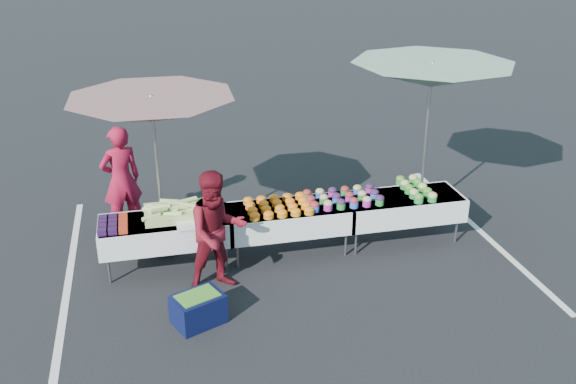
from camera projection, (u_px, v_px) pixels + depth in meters
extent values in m
plane|color=black|center=(288.00, 252.00, 9.77)|extent=(80.00, 80.00, 0.00)
cube|color=silver|center=(69.00, 277.00, 9.11)|extent=(0.10, 5.00, 0.00)
cube|color=silver|center=(479.00, 230.00, 10.44)|extent=(0.10, 5.00, 0.00)
cube|color=white|center=(165.00, 221.00, 9.10)|extent=(1.80, 0.75, 0.04)
cube|color=white|center=(166.00, 231.00, 9.17)|extent=(1.86, 0.81, 0.36)
cylinder|color=slate|center=(109.00, 271.00, 8.89)|extent=(0.04, 0.04, 0.39)
cylinder|color=slate|center=(110.00, 251.00, 9.41)|extent=(0.04, 0.04, 0.39)
cylinder|color=slate|center=(226.00, 257.00, 9.23)|extent=(0.04, 0.04, 0.39)
cylinder|color=slate|center=(221.00, 239.00, 9.75)|extent=(0.04, 0.04, 0.39)
cube|color=white|center=(288.00, 209.00, 9.48)|extent=(1.80, 0.75, 0.04)
cube|color=white|center=(288.00, 218.00, 9.54)|extent=(1.86, 0.81, 0.36)
cylinder|color=slate|center=(237.00, 256.00, 9.26)|extent=(0.04, 0.04, 0.39)
cylinder|color=slate|center=(231.00, 237.00, 9.79)|extent=(0.04, 0.04, 0.39)
cylinder|color=slate|center=(346.00, 244.00, 9.60)|extent=(0.04, 0.04, 0.39)
cylinder|color=slate|center=(334.00, 226.00, 10.13)|extent=(0.04, 0.04, 0.39)
cube|color=white|center=(402.00, 197.00, 9.85)|extent=(1.80, 0.75, 0.04)
cube|color=white|center=(401.00, 207.00, 9.92)|extent=(1.86, 0.81, 0.36)
cylinder|color=slate|center=(356.00, 243.00, 9.64)|extent=(0.04, 0.04, 0.39)
cylinder|color=slate|center=(344.00, 225.00, 10.16)|extent=(0.04, 0.04, 0.39)
cylinder|color=slate|center=(456.00, 231.00, 9.98)|extent=(0.04, 0.04, 0.39)
cylinder|color=slate|center=(439.00, 215.00, 10.50)|extent=(0.04, 0.04, 0.39)
cube|color=black|center=(102.00, 232.00, 8.66)|extent=(0.12, 0.12, 0.08)
cube|color=black|center=(102.00, 227.00, 8.79)|extent=(0.12, 0.12, 0.08)
cube|color=black|center=(103.00, 223.00, 8.91)|extent=(0.12, 0.12, 0.08)
cube|color=black|center=(103.00, 219.00, 9.04)|extent=(0.12, 0.12, 0.08)
cube|color=black|center=(113.00, 231.00, 8.69)|extent=(0.12, 0.12, 0.08)
cube|color=black|center=(113.00, 226.00, 8.82)|extent=(0.12, 0.12, 0.08)
cube|color=black|center=(113.00, 222.00, 8.94)|extent=(0.12, 0.12, 0.08)
cube|color=black|center=(113.00, 218.00, 9.07)|extent=(0.12, 0.12, 0.08)
cube|color=#A22211|center=(123.00, 230.00, 8.72)|extent=(0.12, 0.12, 0.08)
cube|color=#A22211|center=(123.00, 225.00, 8.85)|extent=(0.12, 0.12, 0.08)
cube|color=#A22211|center=(123.00, 221.00, 8.97)|extent=(0.12, 0.12, 0.08)
cube|color=#A22211|center=(123.00, 217.00, 9.10)|extent=(0.12, 0.12, 0.08)
cube|color=#94AF59|center=(182.00, 212.00, 9.17)|extent=(1.05, 0.55, 0.14)
cylinder|color=#94AF59|center=(202.00, 203.00, 9.35)|extent=(0.27, 0.09, 0.10)
cylinder|color=#94AF59|center=(154.00, 207.00, 9.08)|extent=(0.27, 0.14, 0.07)
cylinder|color=#94AF59|center=(190.00, 205.00, 9.03)|extent=(0.27, 0.14, 0.09)
cylinder|color=#94AF59|center=(151.00, 211.00, 9.09)|extent=(0.27, 0.15, 0.10)
cylinder|color=#94AF59|center=(169.00, 209.00, 9.04)|extent=(0.27, 0.15, 0.08)
cylinder|color=#94AF59|center=(178.00, 203.00, 9.14)|extent=(0.27, 0.10, 0.10)
cylinder|color=#94AF59|center=(179.00, 207.00, 9.03)|extent=(0.27, 0.07, 0.08)
cylinder|color=#94AF59|center=(173.00, 214.00, 8.94)|extent=(0.27, 0.14, 0.09)
cylinder|color=#94AF59|center=(169.00, 201.00, 9.27)|extent=(0.27, 0.12, 0.08)
cylinder|color=#94AF59|center=(213.00, 203.00, 9.32)|extent=(0.27, 0.16, 0.08)
cylinder|color=#94AF59|center=(159.00, 209.00, 9.03)|extent=(0.27, 0.11, 0.07)
cylinder|color=#94AF59|center=(177.00, 217.00, 8.93)|extent=(0.27, 0.10, 0.07)
cylinder|color=#94AF59|center=(188.00, 200.00, 9.27)|extent=(0.27, 0.12, 0.08)
cylinder|color=#94AF59|center=(151.00, 217.00, 8.85)|extent=(0.27, 0.15, 0.08)
cylinder|color=#94AF59|center=(157.00, 206.00, 9.08)|extent=(0.27, 0.10, 0.08)
cylinder|color=#94AF59|center=(196.00, 207.00, 9.13)|extent=(0.27, 0.16, 0.10)
cylinder|color=#94AF59|center=(161.00, 207.00, 8.98)|extent=(0.27, 0.12, 0.09)
cylinder|color=#94AF59|center=(202.00, 209.00, 8.96)|extent=(0.27, 0.09, 0.07)
cylinder|color=#94AF59|center=(207.00, 212.00, 9.03)|extent=(0.27, 0.10, 0.09)
cylinder|color=#94AF59|center=(200.00, 211.00, 9.08)|extent=(0.27, 0.12, 0.09)
cylinder|color=#94AF59|center=(187.00, 203.00, 9.37)|extent=(0.27, 0.10, 0.08)
cylinder|color=#94AF59|center=(208.00, 203.00, 9.19)|extent=(0.27, 0.14, 0.10)
cylinder|color=#94AF59|center=(202.00, 202.00, 9.40)|extent=(0.27, 0.12, 0.07)
cylinder|color=#94AF59|center=(198.00, 203.00, 9.36)|extent=(0.27, 0.07, 0.10)
cylinder|color=#94AF59|center=(213.00, 214.00, 9.03)|extent=(0.27, 0.09, 0.10)
cylinder|color=#94AF59|center=(159.00, 210.00, 8.89)|extent=(0.27, 0.17, 0.08)
cube|color=white|center=(188.00, 225.00, 8.88)|extent=(0.30, 0.25, 0.05)
cylinder|color=orange|center=(255.00, 218.00, 9.10)|extent=(0.15, 0.15, 0.05)
ellipsoid|color=orange|center=(255.00, 215.00, 9.08)|extent=(0.15, 0.15, 0.08)
cylinder|color=orange|center=(253.00, 212.00, 9.26)|extent=(0.15, 0.15, 0.05)
ellipsoid|color=orange|center=(252.00, 210.00, 9.24)|extent=(0.15, 0.15, 0.08)
cylinder|color=orange|center=(250.00, 207.00, 9.42)|extent=(0.15, 0.15, 0.05)
ellipsoid|color=orange|center=(250.00, 205.00, 9.40)|extent=(0.15, 0.15, 0.08)
cylinder|color=orange|center=(248.00, 202.00, 9.58)|extent=(0.15, 0.15, 0.05)
ellipsoid|color=orange|center=(248.00, 200.00, 9.56)|extent=(0.15, 0.15, 0.08)
cylinder|color=orange|center=(269.00, 216.00, 9.14)|extent=(0.15, 0.15, 0.05)
ellipsoid|color=orange|center=(269.00, 214.00, 9.12)|extent=(0.15, 0.15, 0.08)
cylinder|color=orange|center=(266.00, 211.00, 9.30)|extent=(0.15, 0.15, 0.05)
ellipsoid|color=orange|center=(266.00, 209.00, 9.28)|extent=(0.15, 0.15, 0.08)
cylinder|color=orange|center=(264.00, 206.00, 9.46)|extent=(0.15, 0.15, 0.05)
ellipsoid|color=orange|center=(264.00, 204.00, 9.44)|extent=(0.15, 0.15, 0.08)
cylinder|color=orange|center=(261.00, 201.00, 9.62)|extent=(0.15, 0.15, 0.05)
ellipsoid|color=orange|center=(261.00, 199.00, 9.60)|extent=(0.15, 0.15, 0.08)
cylinder|color=orange|center=(282.00, 215.00, 9.18)|extent=(0.15, 0.15, 0.05)
ellipsoid|color=orange|center=(282.00, 212.00, 9.16)|extent=(0.15, 0.15, 0.08)
cylinder|color=orange|center=(280.00, 210.00, 9.34)|extent=(0.15, 0.15, 0.05)
ellipsoid|color=orange|center=(280.00, 207.00, 9.32)|extent=(0.15, 0.15, 0.08)
cylinder|color=orange|center=(277.00, 205.00, 9.50)|extent=(0.15, 0.15, 0.05)
ellipsoid|color=orange|center=(277.00, 202.00, 9.49)|extent=(0.15, 0.15, 0.08)
cylinder|color=orange|center=(274.00, 200.00, 9.66)|extent=(0.15, 0.15, 0.05)
ellipsoid|color=orange|center=(274.00, 197.00, 9.65)|extent=(0.15, 0.15, 0.08)
cylinder|color=orange|center=(296.00, 214.00, 9.22)|extent=(0.15, 0.15, 0.05)
ellipsoid|color=orange|center=(296.00, 211.00, 9.21)|extent=(0.15, 0.15, 0.08)
cylinder|color=orange|center=(293.00, 208.00, 9.38)|extent=(0.15, 0.15, 0.05)
ellipsoid|color=orange|center=(293.00, 206.00, 9.37)|extent=(0.15, 0.15, 0.08)
cylinder|color=orange|center=(290.00, 203.00, 9.54)|extent=(0.15, 0.15, 0.05)
ellipsoid|color=orange|center=(290.00, 201.00, 9.53)|extent=(0.15, 0.15, 0.08)
cylinder|color=orange|center=(287.00, 199.00, 9.70)|extent=(0.15, 0.15, 0.05)
ellipsoid|color=orange|center=(287.00, 196.00, 9.69)|extent=(0.15, 0.15, 0.08)
cylinder|color=orange|center=(309.00, 212.00, 9.26)|extent=(0.15, 0.15, 0.05)
ellipsoid|color=orange|center=(309.00, 210.00, 9.25)|extent=(0.15, 0.15, 0.08)
cylinder|color=orange|center=(306.00, 207.00, 9.42)|extent=(0.15, 0.15, 0.05)
ellipsoid|color=orange|center=(306.00, 205.00, 9.41)|extent=(0.15, 0.15, 0.08)
cylinder|color=orange|center=(303.00, 202.00, 9.58)|extent=(0.15, 0.15, 0.05)
ellipsoid|color=orange|center=(303.00, 200.00, 9.57)|extent=(0.15, 0.15, 0.08)
cylinder|color=orange|center=(300.00, 197.00, 9.74)|extent=(0.15, 0.15, 0.05)
ellipsoid|color=orange|center=(300.00, 195.00, 9.73)|extent=(0.15, 0.15, 0.08)
cylinder|color=blue|center=(315.00, 208.00, 9.33)|extent=(0.13, 0.13, 0.10)
ellipsoid|color=maroon|center=(315.00, 205.00, 9.30)|extent=(0.14, 0.14, 0.10)
cylinder|color=#AF2596|center=(311.00, 202.00, 9.52)|extent=(0.13, 0.13, 0.10)
ellipsoid|color=maroon|center=(311.00, 198.00, 9.50)|extent=(0.14, 0.14, 0.10)
cylinder|color=#218434|center=(307.00, 196.00, 9.72)|extent=(0.13, 0.13, 0.10)
ellipsoid|color=maroon|center=(307.00, 193.00, 9.70)|extent=(0.14, 0.14, 0.10)
cylinder|color=#AF2596|center=(328.00, 207.00, 9.37)|extent=(0.13, 0.13, 0.10)
ellipsoid|color=tan|center=(328.00, 203.00, 9.35)|extent=(0.14, 0.14, 0.10)
cylinder|color=#218434|center=(324.00, 201.00, 9.57)|extent=(0.13, 0.13, 0.10)
ellipsoid|color=tan|center=(324.00, 197.00, 9.54)|extent=(0.14, 0.14, 0.10)
cylinder|color=blue|center=(320.00, 195.00, 9.76)|extent=(0.13, 0.13, 0.10)
ellipsoid|color=tan|center=(320.00, 191.00, 9.74)|extent=(0.14, 0.14, 0.10)
cylinder|color=#218434|center=(341.00, 206.00, 9.41)|extent=(0.13, 0.13, 0.10)
ellipsoid|color=#2C1230|center=(341.00, 202.00, 9.39)|extent=(0.14, 0.14, 0.10)
cylinder|color=blue|center=(337.00, 200.00, 9.61)|extent=(0.13, 0.13, 0.10)
ellipsoid|color=#2C1230|center=(337.00, 196.00, 9.58)|extent=(0.14, 0.14, 0.10)
cylinder|color=#AF2596|center=(332.00, 194.00, 9.80)|extent=(0.13, 0.13, 0.10)
ellipsoid|color=#2C1230|center=(333.00, 190.00, 9.78)|extent=(0.14, 0.14, 0.10)
cylinder|color=blue|center=(354.00, 204.00, 9.45)|extent=(0.13, 0.13, 0.10)
ellipsoid|color=maroon|center=(354.00, 201.00, 9.43)|extent=(0.14, 0.14, 0.10)
cylinder|color=#AF2596|center=(349.00, 198.00, 9.65)|extent=(0.13, 0.13, 0.10)
ellipsoid|color=maroon|center=(350.00, 195.00, 9.62)|extent=(0.14, 0.14, 0.10)
cylinder|color=#218434|center=(345.00, 193.00, 9.84)|extent=(0.13, 0.13, 0.10)
ellipsoid|color=maroon|center=(345.00, 189.00, 9.82)|extent=(0.14, 0.14, 0.10)
cylinder|color=#AF2596|center=(367.00, 203.00, 9.49)|extent=(0.13, 0.13, 0.10)
ellipsoid|color=tan|center=(367.00, 199.00, 9.47)|extent=(0.14, 0.14, 0.10)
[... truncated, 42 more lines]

